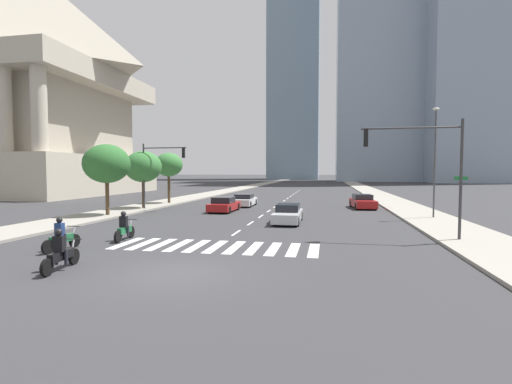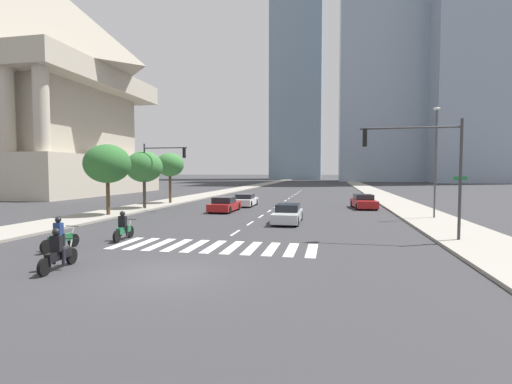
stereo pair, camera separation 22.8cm
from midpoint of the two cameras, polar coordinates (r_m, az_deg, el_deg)
The scene contains 21 objects.
ground_plane at distance 13.39m, azimuth -12.12°, elevation -11.98°, with size 800.00×800.00×0.00m, color #333335.
sidewalk_east at distance 42.60m, azimuth 20.96°, elevation -1.66°, with size 4.00×260.00×0.15m, color gray.
sidewalk_west at distance 45.50m, azimuth -11.42°, elevation -1.22°, with size 4.00×260.00×0.15m, color gray.
crosswalk_near at distance 17.64m, azimuth -6.05°, elevation -8.23°, with size 9.45×2.97×0.01m.
lane_divider_center at distance 44.94m, azimuth 4.64°, elevation -1.32°, with size 0.14×50.00×0.01m.
motorcycle_lead at distance 18.71m, azimuth -27.31°, elevation -6.11°, with size 0.70×2.14×1.49m.
motorcycle_trailing at distance 15.06m, azimuth -27.46°, elevation -8.30°, with size 0.70×2.23×1.49m.
motorcycle_third at distance 20.20m, azimuth -19.18°, elevation -5.27°, with size 0.70×2.09×1.49m.
sedan_white_0 at distance 37.69m, azimuth -1.45°, elevation -1.29°, with size 1.91×4.39×1.24m.
sedan_silver_1 at distance 25.63m, azimuth 5.09°, elevation -3.37°, with size 1.76×4.63×1.25m.
sedan_red_2 at distance 32.64m, azimuth -4.60°, elevation -1.95°, with size 1.95×4.39×1.29m.
sedan_red_3 at distance 36.88m, azimuth 16.21°, elevation -1.46°, with size 2.28×4.76×1.30m.
traffic_signal_near at distance 20.32m, azimuth 24.18°, elevation 4.93°, with size 5.06×0.28×5.88m.
traffic_signal_far at distance 34.55m, azimuth -14.19°, elevation 4.11°, with size 4.34×0.28×5.82m.
street_lamp_east at distance 29.99m, azimuth 25.84°, elevation 5.16°, with size 0.50×0.24×7.90m.
street_tree_nearest at distance 30.98m, azimuth -21.46°, elevation 4.00°, with size 3.50×3.50×5.42m.
street_tree_second at distance 35.96m, azimuth -16.48°, elevation 3.68°, with size 3.35×3.35×5.20m.
street_tree_third at distance 41.05m, azimuth -12.81°, elevation 4.03°, with size 2.95×2.95×5.31m.
war_memorial at distance 69.94m, azimuth -30.69°, elevation 14.58°, with size 27.98×27.98×34.93m.
office_tower_left_skyline at distance 182.81m, azimuth 6.41°, elevation 18.86°, with size 22.27×28.31×107.31m.
office_tower_center_skyline at distance 150.79m, azimuth 18.53°, elevation 21.79°, with size 28.41×22.37×112.81m.
Camera 2 is at (5.28, -11.83, 3.47)m, focal length 26.32 mm.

